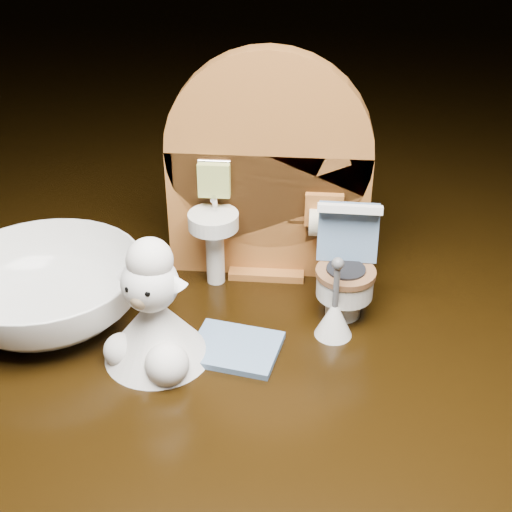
{
  "coord_description": "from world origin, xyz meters",
  "views": [
    {
      "loc": [
        0.03,
        -0.35,
        0.26
      ],
      "look_at": [
        -0.0,
        0.01,
        0.05
      ],
      "focal_mm": 50.0,
      "sensor_mm": 36.0,
      "label": 1
    }
  ],
  "objects": [
    {
      "name": "bath_mat",
      "position": [
        -0.01,
        -0.03,
        0.0
      ],
      "size": [
        0.06,
        0.05,
        0.0
      ],
      "primitive_type": "cube",
      "rotation": [
        0.0,
        0.0,
        -0.19
      ],
      "color": "#5A799F",
      "rests_on": "ground"
    },
    {
      "name": "backdrop_panel",
      "position": [
        -0.0,
        0.06,
        0.07
      ],
      "size": [
        0.13,
        0.05,
        0.15
      ],
      "color": "#A76229",
      "rests_on": "ground"
    },
    {
      "name": "toy_toilet",
      "position": [
        0.05,
        0.02,
        0.03
      ],
      "size": [
        0.04,
        0.05,
        0.07
      ],
      "rotation": [
        0.0,
        0.0,
        -0.02
      ],
      "color": "white",
      "rests_on": "ground"
    },
    {
      "name": "plush_lamb",
      "position": [
        -0.06,
        -0.03,
        0.03
      ],
      "size": [
        0.06,
        0.06,
        0.08
      ],
      "rotation": [
        0.0,
        0.0,
        -0.26
      ],
      "color": "silver",
      "rests_on": "ground"
    },
    {
      "name": "toilet_brush",
      "position": [
        0.04,
        -0.0,
        0.01
      ],
      "size": [
        0.02,
        0.02,
        0.05
      ],
      "color": "white",
      "rests_on": "ground"
    },
    {
      "name": "ceramic_bowl",
      "position": [
        -0.13,
        -0.0,
        0.02
      ],
      "size": [
        0.14,
        0.14,
        0.04
      ],
      "primitive_type": "imported",
      "rotation": [
        0.0,
        0.0,
        0.18
      ],
      "color": "white",
      "rests_on": "ground"
    }
  ]
}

